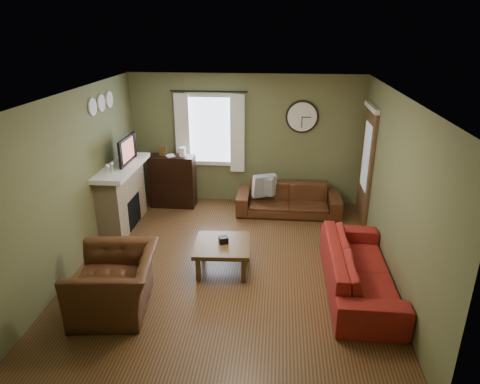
# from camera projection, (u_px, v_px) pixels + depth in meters

# --- Properties ---
(floor) EXTENTS (4.60, 5.20, 0.00)m
(floor) POSITION_uv_depth(u_px,v_px,m) (231.00, 264.00, 6.63)
(floor) COLOR #53361D
(floor) RESTS_ON ground
(ceiling) EXTENTS (4.60, 5.20, 0.00)m
(ceiling) POSITION_uv_depth(u_px,v_px,m) (230.00, 94.00, 5.68)
(ceiling) COLOR white
(ceiling) RESTS_ON ground
(wall_left) EXTENTS (0.00, 5.20, 2.60)m
(wall_left) POSITION_uv_depth(u_px,v_px,m) (77.00, 181.00, 6.35)
(wall_left) COLOR #61653D
(wall_left) RESTS_ON ground
(wall_right) EXTENTS (0.00, 5.20, 2.60)m
(wall_right) POSITION_uv_depth(u_px,v_px,m) (394.00, 191.00, 5.95)
(wall_right) COLOR #61653D
(wall_right) RESTS_ON ground
(wall_back) EXTENTS (4.60, 0.00, 2.60)m
(wall_back) POSITION_uv_depth(u_px,v_px,m) (245.00, 140.00, 8.56)
(wall_back) COLOR #61653D
(wall_back) RESTS_ON ground
(wall_front) EXTENTS (4.60, 0.00, 2.60)m
(wall_front) POSITION_uv_depth(u_px,v_px,m) (196.00, 290.00, 3.75)
(wall_front) COLOR #61653D
(wall_front) RESTS_ON ground
(fireplace) EXTENTS (0.40, 1.40, 1.10)m
(fireplace) POSITION_uv_depth(u_px,v_px,m) (122.00, 198.00, 7.68)
(fireplace) COLOR tan
(fireplace) RESTS_ON floor
(firebox) EXTENTS (0.04, 0.60, 0.55)m
(firebox) POSITION_uv_depth(u_px,v_px,m) (134.00, 211.00, 7.75)
(firebox) COLOR black
(firebox) RESTS_ON fireplace
(mantel) EXTENTS (0.58, 1.60, 0.08)m
(mantel) POSITION_uv_depth(u_px,v_px,m) (120.00, 167.00, 7.46)
(mantel) COLOR white
(mantel) RESTS_ON fireplace
(tv) EXTENTS (0.08, 0.60, 0.35)m
(tv) POSITION_uv_depth(u_px,v_px,m) (123.00, 153.00, 7.52)
(tv) COLOR black
(tv) RESTS_ON mantel
(tv_screen) EXTENTS (0.02, 0.62, 0.36)m
(tv_screen) POSITION_uv_depth(u_px,v_px,m) (127.00, 150.00, 7.49)
(tv_screen) COLOR #994C3F
(tv_screen) RESTS_ON mantel
(medallion_left) EXTENTS (0.28, 0.28, 0.03)m
(medallion_left) POSITION_uv_depth(u_px,v_px,m) (92.00, 107.00, 6.74)
(medallion_left) COLOR white
(medallion_left) RESTS_ON wall_left
(medallion_mid) EXTENTS (0.28, 0.28, 0.03)m
(medallion_mid) POSITION_uv_depth(u_px,v_px,m) (101.00, 103.00, 7.07)
(medallion_mid) COLOR white
(medallion_mid) RESTS_ON wall_left
(medallion_right) EXTENTS (0.28, 0.28, 0.03)m
(medallion_right) POSITION_uv_depth(u_px,v_px,m) (109.00, 100.00, 7.39)
(medallion_right) COLOR white
(medallion_right) RESTS_ON wall_left
(window_pane) EXTENTS (1.00, 0.02, 1.30)m
(window_pane) POSITION_uv_depth(u_px,v_px,m) (210.00, 130.00, 8.53)
(window_pane) COLOR silver
(window_pane) RESTS_ON wall_back
(curtain_rod) EXTENTS (0.03, 0.03, 1.50)m
(curtain_rod) POSITION_uv_depth(u_px,v_px,m) (209.00, 91.00, 8.15)
(curtain_rod) COLOR black
(curtain_rod) RESTS_ON wall_back
(curtain_left) EXTENTS (0.28, 0.04, 1.55)m
(curtain_left) POSITION_uv_depth(u_px,v_px,m) (182.00, 133.00, 8.50)
(curtain_left) COLOR white
(curtain_left) RESTS_ON wall_back
(curtain_right) EXTENTS (0.28, 0.04, 1.55)m
(curtain_right) POSITION_uv_depth(u_px,v_px,m) (237.00, 134.00, 8.41)
(curtain_right) COLOR white
(curtain_right) RESTS_ON wall_back
(wall_clock) EXTENTS (0.64, 0.06, 0.64)m
(wall_clock) POSITION_uv_depth(u_px,v_px,m) (302.00, 117.00, 8.23)
(wall_clock) COLOR white
(wall_clock) RESTS_ON wall_back
(door) EXTENTS (0.05, 0.90, 2.10)m
(door) POSITION_uv_depth(u_px,v_px,m) (366.00, 167.00, 7.76)
(door) COLOR brown
(door) RESTS_ON floor
(bookshelf) EXTENTS (0.89, 0.38, 1.05)m
(bookshelf) POSITION_uv_depth(u_px,v_px,m) (173.00, 181.00, 8.59)
(bookshelf) COLOR black
(bookshelf) RESTS_ON floor
(book) EXTENTS (0.25, 0.27, 0.02)m
(book) POSITION_uv_depth(u_px,v_px,m) (166.00, 161.00, 8.36)
(book) COLOR #51391C
(book) RESTS_ON bookshelf
(sofa_brown) EXTENTS (2.00, 0.78, 0.58)m
(sofa_brown) POSITION_uv_depth(u_px,v_px,m) (288.00, 199.00, 8.32)
(sofa_brown) COLOR #402212
(sofa_brown) RESTS_ON floor
(pillow_left) EXTENTS (0.38, 0.24, 0.37)m
(pillow_left) POSITION_uv_depth(u_px,v_px,m) (264.00, 186.00, 8.26)
(pillow_left) COLOR gray
(pillow_left) RESTS_ON sofa_brown
(pillow_right) EXTENTS (0.46, 0.29, 0.45)m
(pillow_right) POSITION_uv_depth(u_px,v_px,m) (264.00, 186.00, 8.28)
(pillow_right) COLOR gray
(pillow_right) RESTS_ON sofa_brown
(sofa_red) EXTENTS (0.87, 2.23, 0.65)m
(sofa_red) POSITION_uv_depth(u_px,v_px,m) (360.00, 269.00, 5.90)
(sofa_red) COLOR maroon
(sofa_red) RESTS_ON floor
(armchair) EXTENTS (1.16, 1.28, 0.76)m
(armchair) POSITION_uv_depth(u_px,v_px,m) (115.00, 283.00, 5.48)
(armchair) COLOR #402212
(armchair) RESTS_ON floor
(coffee_table) EXTENTS (0.86, 0.86, 0.44)m
(coffee_table) POSITION_uv_depth(u_px,v_px,m) (223.00, 256.00, 6.42)
(coffee_table) COLOR #51391C
(coffee_table) RESTS_ON floor
(tissue_box) EXTENTS (0.17, 0.17, 0.10)m
(tissue_box) POSITION_uv_depth(u_px,v_px,m) (224.00, 245.00, 6.38)
(tissue_box) COLOR black
(tissue_box) RESTS_ON coffee_table
(wine_glass_a) EXTENTS (0.07, 0.07, 0.20)m
(wine_glass_a) POSITION_uv_depth(u_px,v_px,m) (108.00, 170.00, 6.86)
(wine_glass_a) COLOR white
(wine_glass_a) RESTS_ON mantel
(wine_glass_b) EXTENTS (0.06, 0.06, 0.18)m
(wine_glass_b) POSITION_uv_depth(u_px,v_px,m) (112.00, 167.00, 7.03)
(wine_glass_b) COLOR white
(wine_glass_b) RESTS_ON mantel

